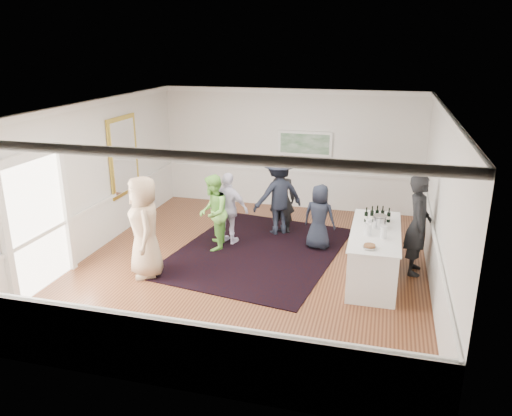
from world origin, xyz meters
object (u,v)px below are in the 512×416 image
(serving_table, at_px, (374,254))
(bartender, at_px, (418,225))
(guest_dark_b, at_px, (282,199))
(guest_green, at_px, (213,213))
(guest_navy, at_px, (319,217))
(guest_dark_a, at_px, (278,195))
(guest_lilac, at_px, (229,209))
(ice_bucket, at_px, (380,222))
(nut_bowl, at_px, (370,247))
(guest_tan, at_px, (144,227))

(serving_table, height_order, bartender, bartender)
(guest_dark_b, bearing_deg, serving_table, 134.25)
(guest_green, distance_m, guest_navy, 2.31)
(guest_dark_a, distance_m, guest_dark_b, 0.15)
(guest_navy, bearing_deg, guest_dark_a, -20.24)
(serving_table, height_order, guest_navy, guest_navy)
(guest_lilac, relative_size, guest_dark_b, 0.98)
(ice_bucket, bearing_deg, nut_bowl, -97.17)
(guest_green, height_order, guest_dark_b, guest_dark_b)
(guest_tan, xyz_separation_m, guest_dark_b, (2.06, 2.91, -0.16))
(bartender, relative_size, guest_navy, 1.37)
(guest_dark_a, bearing_deg, guest_dark_b, -174.18)
(bartender, relative_size, nut_bowl, 8.19)
(guest_tan, xyz_separation_m, guest_lilac, (1.06, 1.95, -0.18))
(serving_table, distance_m, guest_navy, 1.72)
(guest_lilac, bearing_deg, ice_bucket, 178.57)
(guest_tan, xyz_separation_m, guest_navy, (3.05, 2.18, -0.27))
(guest_navy, xyz_separation_m, nut_bowl, (1.14, -2.13, 0.29))
(guest_green, bearing_deg, serving_table, 68.08)
(serving_table, height_order, ice_bucket, ice_bucket)
(bartender, bearing_deg, guest_tan, 107.65)
(guest_dark_b, bearing_deg, bartender, 149.22)
(guest_navy, distance_m, ice_bucket, 1.68)
(guest_lilac, bearing_deg, nut_bowl, 161.15)
(guest_tan, height_order, nut_bowl, guest_tan)
(guest_dark_b, height_order, guest_navy, guest_dark_b)
(guest_tan, distance_m, guest_dark_b, 3.57)
(guest_tan, bearing_deg, ice_bucket, 71.12)
(serving_table, height_order, guest_lilac, guest_lilac)
(guest_navy, bearing_deg, ice_bucket, 152.82)
(guest_lilac, distance_m, guest_navy, 2.00)
(serving_table, xyz_separation_m, guest_green, (-3.44, 0.59, 0.34))
(bartender, distance_m, guest_dark_b, 3.33)
(bartender, xyz_separation_m, guest_dark_b, (-2.98, 1.47, -0.16))
(bartender, xyz_separation_m, guest_lilac, (-3.98, 0.50, -0.18))
(serving_table, bearing_deg, guest_tan, -166.97)
(guest_tan, relative_size, nut_bowl, 8.19)
(guest_tan, bearing_deg, guest_dark_a, 111.31)
(nut_bowl, bearing_deg, guest_dark_b, 126.66)
(guest_dark_b, bearing_deg, guest_tan, 50.15)
(guest_green, bearing_deg, guest_tan, -39.86)
(bartender, height_order, guest_tan, same)
(bartender, relative_size, ice_bucket, 7.64)
(guest_navy, bearing_deg, bartender, 171.53)
(guest_tan, bearing_deg, guest_lilac, 117.72)
(guest_tan, height_order, guest_navy, guest_tan)
(guest_navy, distance_m, nut_bowl, 2.43)
(guest_dark_b, relative_size, nut_bowl, 6.90)
(guest_tan, bearing_deg, guest_navy, 91.86)
(ice_bucket, bearing_deg, bartender, 22.57)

